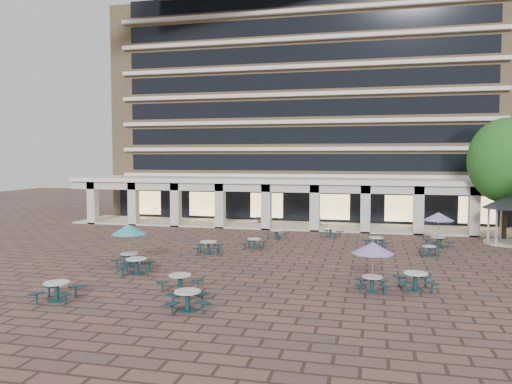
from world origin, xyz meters
TOP-DOWN VIEW (x-y plane):
  - ground at (0.00, 0.00)m, footprint 120.00×120.00m
  - apartment_building at (0.00, 25.47)m, footprint 40.00×15.50m
  - retail_arcade at (0.00, 14.80)m, footprint 42.00×6.60m
  - picnic_table_0 at (-6.50, -11.00)m, footprint 2.14×2.14m
  - picnic_table_1 at (-0.39, -11.00)m, footprint 2.24×2.24m
  - picnic_table_2 at (-1.82, -8.29)m, footprint 2.16×2.16m
  - picnic_table_3 at (8.97, -5.54)m, footprint 2.09×2.09m
  - picnic_table_4 at (-6.77, -3.82)m, footprint 2.08×2.08m
  - picnic_table_5 at (-5.43, -5.56)m, footprint 2.27×2.27m
  - picnic_table_6 at (6.98, -6.24)m, footprint 2.02×2.02m
  - picnic_table_7 at (10.50, 3.26)m, footprint 1.55×1.55m
  - picnic_table_8 at (-3.45, 0.65)m, footprint 2.13×2.13m
  - picnic_table_9 at (-0.23, 7.52)m, footprint 1.91×1.91m
  - picnic_table_10 at (7.18, 5.31)m, footprint 1.91×1.91m
  - picnic_table_11 at (11.39, 6.58)m, footprint 2.12×2.12m
  - picnic_table_12 at (-0.98, 3.11)m, footprint 1.63×1.63m
  - picnic_table_13 at (3.74, 9.20)m, footprint 2.00×2.00m
  - gazebo at (16.58, 9.19)m, footprint 3.83×3.83m
  - tree_east_c at (16.57, 10.60)m, footprint 5.55×5.55m
  - planter_left at (-2.84, 12.90)m, footprint 1.50×0.60m
  - planter_right at (2.37, 12.90)m, footprint 1.50×0.60m

SIDE VIEW (x-z plane):
  - ground at x=0.00m, z-range 0.00..0.00m
  - picnic_table_7 at x=10.50m, z-range 0.06..0.71m
  - picnic_table_9 at x=-0.23m, z-range 0.07..0.77m
  - picnic_table_12 at x=-0.98m, z-range 0.07..0.79m
  - picnic_table_13 at x=3.74m, z-range 0.07..0.83m
  - planter_left at x=-2.84m, z-range -0.14..1.05m
  - picnic_table_10 at x=7.18m, z-range 0.07..0.84m
  - planter_right at x=2.37m, z-range -0.14..1.07m
  - picnic_table_2 at x=-1.82m, z-range 0.08..0.87m
  - picnic_table_1 at x=-0.39m, z-range 0.08..0.91m
  - picnic_table_8 at x=-3.45m, z-range 0.08..0.92m
  - picnic_table_0 at x=-6.50m, z-range 0.08..0.92m
  - picnic_table_3 at x=8.97m, z-range 0.08..0.93m
  - picnic_table_5 at x=-5.43m, z-range 0.08..0.93m
  - picnic_table_6 at x=6.98m, z-range 0.81..3.14m
  - picnic_table_4 at x=-6.77m, z-range 0.84..3.24m
  - picnic_table_11 at x=11.39m, z-range 0.86..3.31m
  - gazebo at x=16.58m, z-range 0.90..4.47m
  - retail_arcade at x=0.00m, z-range 0.80..5.20m
  - tree_east_c at x=16.57m, z-range 1.42..10.67m
  - apartment_building at x=0.00m, z-range 0.00..25.20m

